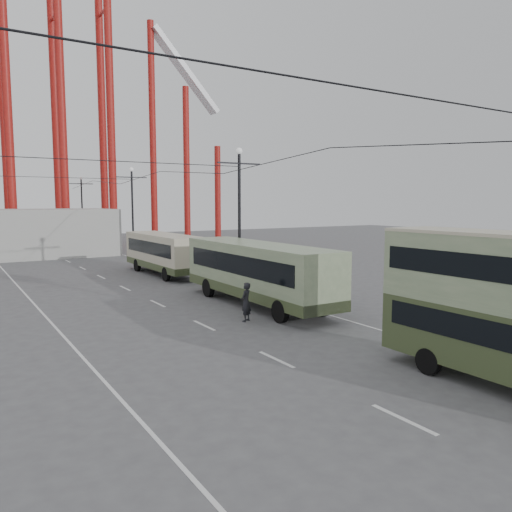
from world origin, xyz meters
TOP-DOWN VIEW (x-y plane):
  - ground at (0.00, 0.00)m, footprint 160.00×160.00m
  - road_markings at (-0.86, 19.70)m, footprint 12.52×120.00m
  - lamp_post_mid at (5.60, 18.00)m, footprint 3.20×0.44m
  - lamp_post_far at (5.60, 40.00)m, footprint 3.20×0.44m
  - lamp_post_distant at (5.60, 62.00)m, footprint 3.20×0.44m
  - roller_coaster at (-2.49, 56.89)m, footprint 52.95×5.00m
  - fairground_shed at (-6.00, 47.00)m, footprint 22.00×10.00m
  - single_decker_green at (3.63, 12.63)m, footprint 2.94×12.31m
  - single_decker_cream at (3.64, 26.68)m, footprint 2.72×10.39m
  - pedestrian at (1.10, 9.67)m, footprint 0.83×0.77m

SIDE VIEW (x-z plane):
  - ground at x=0.00m, z-range 0.00..0.00m
  - road_markings at x=-0.86m, z-range 0.00..0.01m
  - pedestrian at x=1.10m, z-range 0.00..1.91m
  - single_decker_cream at x=3.64m, z-range 0.20..3.43m
  - single_decker_green at x=3.63m, z-range 0.22..3.69m
  - fairground_shed at x=-6.00m, z-range 0.00..5.00m
  - lamp_post_mid at x=5.60m, z-range 0.02..9.34m
  - lamp_post_far at x=5.60m, z-range 0.02..9.34m
  - lamp_post_distant at x=5.60m, z-range 0.02..9.34m
  - roller_coaster at x=-2.49m, z-range -4.82..50.66m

